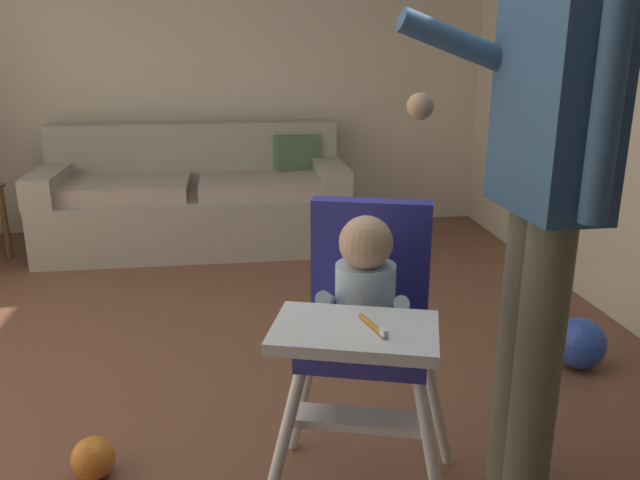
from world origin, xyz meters
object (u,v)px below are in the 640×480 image
high_chair (365,309)px  couch (197,200)px  adult_standing (543,202)px  toy_ball (580,343)px  toy_ball_second (93,458)px

high_chair → couch: bearing=-150.8°
couch → high_chair: 3.02m
adult_standing → toy_ball: 1.33m
high_chair → toy_ball: 1.51m
couch → toy_ball: 2.81m
toy_ball_second → toy_ball: bearing=13.9°
high_chair → adult_standing: size_ratio=0.57×
couch → toy_ball: (1.79, -2.16, -0.21)m
couch → high_chair: size_ratio=2.19×
toy_ball → toy_ball_second: toy_ball is taller
toy_ball_second → adult_standing: bearing=-10.8°
high_chair → adult_standing: adult_standing is taller
toy_ball → adult_standing: bearing=-130.4°
couch → adult_standing: size_ratio=1.24×
couch → toy_ball_second: 2.68m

